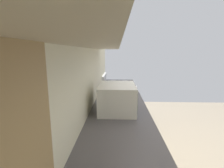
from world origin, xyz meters
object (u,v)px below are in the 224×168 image
(oven_range, at_px, (119,104))
(kettle, at_px, (124,87))
(microwave, at_px, (117,98))
(bowl, at_px, (125,95))

(oven_range, xyz_separation_m, kettle, (-0.62, -0.07, 0.50))
(microwave, bearing_deg, oven_range, -1.03)
(bowl, bearing_deg, microwave, 169.29)
(kettle, bearing_deg, microwave, 174.04)
(microwave, bearing_deg, bowl, -10.71)
(oven_range, relative_size, bowl, 7.63)
(oven_range, relative_size, kettle, 5.54)
(bowl, bearing_deg, kettle, 0.00)
(oven_range, xyz_separation_m, bowl, (-1.05, -0.07, 0.47))
(microwave, distance_m, kettle, 0.97)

